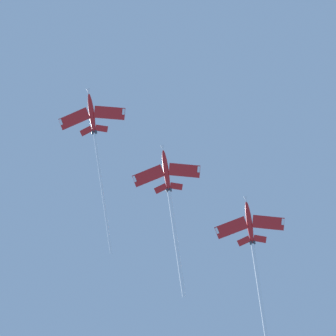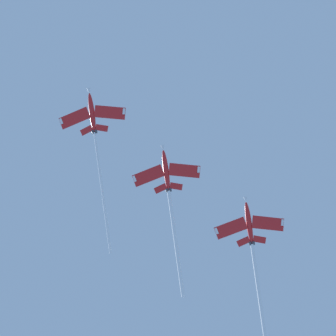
# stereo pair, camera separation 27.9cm
# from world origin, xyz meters

# --- Properties ---
(jet_lead) EXTENTS (46.21, 20.12, 18.08)m
(jet_lead) POSITION_xyz_m (-26.20, -13.04, 176.12)
(jet_lead) COLOR red
(jet_second) EXTENTS (41.55, 20.11, 16.07)m
(jet_second) POSITION_xyz_m (-48.89, 4.49, 168.80)
(jet_second) COLOR red
(jet_third) EXTENTS (51.02, 20.09, 19.69)m
(jet_third) POSITION_xyz_m (-70.59, 24.09, 160.79)
(jet_third) COLOR red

